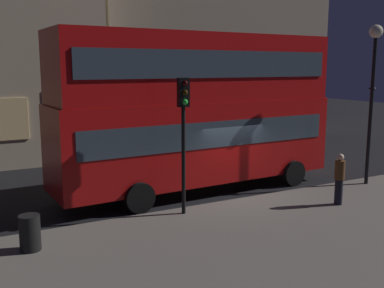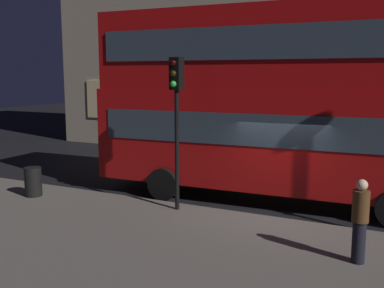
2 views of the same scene
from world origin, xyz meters
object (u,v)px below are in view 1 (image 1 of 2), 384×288
object	(u,v)px
double_decker_bus	(197,106)
traffic_light_near_kerb	(184,117)
pedestrian	(339,178)
street_lamp	(373,72)
litter_bin	(30,233)

from	to	relation	value
double_decker_bus	traffic_light_near_kerb	world-z (taller)	double_decker_bus
double_decker_bus	pedestrian	xyz separation A→B (m)	(3.06, -4.03, -2.16)
street_lamp	litter_bin	bearing A→B (deg)	-177.14
street_lamp	pedestrian	size ratio (longest dim) A/B	3.54
double_decker_bus	pedestrian	bearing A→B (deg)	-55.34
double_decker_bus	litter_bin	distance (m)	7.61
street_lamp	double_decker_bus	bearing A→B (deg)	156.64
pedestrian	litter_bin	bearing A→B (deg)	22.96
double_decker_bus	pedestrian	size ratio (longest dim) A/B	6.41
double_decker_bus	litter_bin	bearing A→B (deg)	-155.87
pedestrian	street_lamp	bearing A→B (deg)	-126.16
double_decker_bus	pedestrian	world-z (taller)	double_decker_bus
traffic_light_near_kerb	pedestrian	bearing A→B (deg)	-10.46
traffic_light_near_kerb	double_decker_bus	bearing A→B (deg)	61.02
double_decker_bus	street_lamp	bearing A→B (deg)	-25.92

